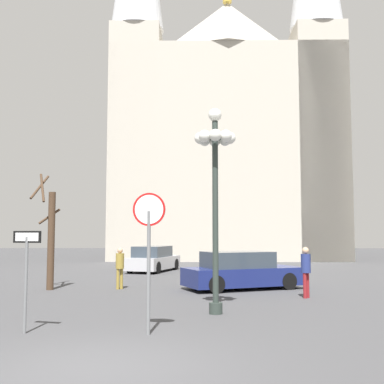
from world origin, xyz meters
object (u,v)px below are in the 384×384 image
parked_car_far_silver (153,259)px  pedestrian_walking (306,267)px  stop_sign (149,236)px  cathedral (225,133)px  pedestrian_standing (120,264)px  parked_car_near_navy (241,271)px  bare_tree (50,235)px  one_way_arrow_sign (26,266)px  street_lamp (215,168)px

parked_car_far_silver → pedestrian_walking: 12.48m
stop_sign → cathedral: bearing=84.5°
stop_sign → pedestrian_standing: size_ratio=1.91×
stop_sign → parked_car_far_silver: 16.74m
parked_car_near_navy → bare_tree: bearing=-176.8°
pedestrian_standing → bare_tree: bearing=-174.0°
one_way_arrow_sign → bare_tree: (-2.05, 7.81, 0.63)m
bare_tree → parked_car_far_silver: (3.03, 8.73, -1.40)m
stop_sign → street_lamp: street_lamp is taller
street_lamp → pedestrian_standing: street_lamp is taller
pedestrian_standing → stop_sign: bearing=-75.7°
parked_car_far_silver → pedestrian_walking: bearing=-59.8°
street_lamp → parked_car_near_navy: street_lamp is taller
parked_car_near_navy → pedestrian_standing: pedestrian_standing is taller
street_lamp → parked_car_far_silver: (-3.18, 13.95, -3.25)m
one_way_arrow_sign → street_lamp: bearing=31.8°
stop_sign → bare_tree: size_ratio=0.68×
parked_car_near_navy → parked_car_far_silver: bearing=117.3°
one_way_arrow_sign → parked_car_far_silver: one_way_arrow_sign is taller
street_lamp → pedestrian_walking: 5.28m
one_way_arrow_sign → parked_car_near_navy: bearing=57.2°
stop_sign → pedestrian_walking: (4.58, 5.81, -1.07)m
stop_sign → pedestrian_standing: 8.48m
stop_sign → street_lamp: size_ratio=0.54×
pedestrian_walking → pedestrian_standing: (-6.65, 2.33, -0.07)m
one_way_arrow_sign → pedestrian_standing: bearing=85.7°
one_way_arrow_sign → pedestrian_standing: 8.12m
cathedral → parked_car_near_navy: bearing=-91.0°
one_way_arrow_sign → parked_car_far_silver: (0.99, 16.54, -0.76)m
parked_car_near_navy → street_lamp: bearing=-101.2°
bare_tree → pedestrian_walking: bare_tree is taller
pedestrian_standing → street_lamp: bearing=-57.0°
one_way_arrow_sign → bare_tree: 8.10m
parked_car_far_silver → pedestrian_standing: pedestrian_standing is taller
cathedral → parked_car_far_silver: cathedral is taller
cathedral → parked_car_far_silver: size_ratio=8.08×
one_way_arrow_sign → cathedral: bearing=79.6°
parked_car_near_navy → parked_car_far_silver: (-4.30, 8.32, -0.01)m
parked_car_near_navy → pedestrian_walking: 3.17m
one_way_arrow_sign → stop_sign: bearing=-1.3°
stop_sign → bare_tree: (-4.72, 7.87, -0.03)m
cathedral → parked_car_far_silver: (-4.70, -14.38, -10.25)m
stop_sign → one_way_arrow_sign: size_ratio=1.38×
bare_tree → pedestrian_walking: 9.58m
street_lamp → pedestrian_walking: street_lamp is taller
street_lamp → pedestrian_standing: bearing=123.0°
cathedral → one_way_arrow_sign: 32.84m
stop_sign → bare_tree: bare_tree is taller
stop_sign → pedestrian_walking: stop_sign is taller
street_lamp → parked_car_far_silver: size_ratio=1.22×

